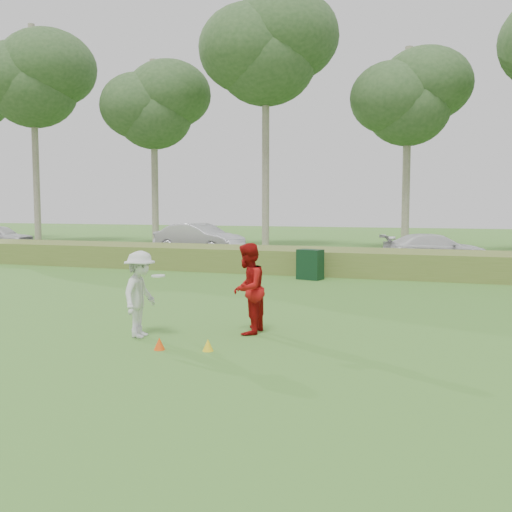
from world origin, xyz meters
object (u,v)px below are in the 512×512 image
at_px(player_white, 140,294).
at_px(car_right, 435,249).
at_px(cone_orange, 159,344).
at_px(cone_yellow, 208,345).
at_px(utility_cabinet, 310,264).
at_px(car_mid, 199,239).
at_px(player_red, 248,289).

bearing_deg(player_white, car_right, -23.48).
height_order(cone_orange, car_right, car_right).
xyz_separation_m(cone_orange, cone_yellow, (0.85, 0.20, -0.00)).
relative_size(utility_cabinet, car_mid, 0.21).
height_order(utility_cabinet, car_mid, car_mid).
height_order(player_red, cone_yellow, player_red).
xyz_separation_m(player_red, utility_cabinet, (-0.85, 8.68, -0.39)).
height_order(cone_yellow, car_right, car_right).
bearing_deg(cone_yellow, player_red, 82.89).
bearing_deg(utility_cabinet, player_white, -81.58).
height_order(player_red, cone_orange, player_red).
bearing_deg(player_white, utility_cabinet, -12.13).
bearing_deg(car_right, utility_cabinet, 126.38).
relative_size(player_red, car_mid, 0.37).
height_order(cone_orange, cone_yellow, cone_orange).
xyz_separation_m(utility_cabinet, car_right, (3.96, 6.26, 0.19)).
relative_size(player_white, player_red, 0.93).
bearing_deg(utility_cabinet, car_mid, 150.49).
bearing_deg(car_mid, car_right, -82.03).
distance_m(player_red, cone_orange, 2.18).
bearing_deg(cone_orange, car_right, 76.01).
distance_m(cone_yellow, utility_cabinet, 10.24).
xyz_separation_m(cone_yellow, car_mid, (-8.31, 17.60, 0.76)).
relative_size(player_red, utility_cabinet, 1.74).
distance_m(player_red, car_right, 15.26).
xyz_separation_m(player_red, car_mid, (-8.50, 16.06, -0.04)).
xyz_separation_m(player_red, cone_yellow, (-0.19, -1.53, -0.80)).
xyz_separation_m(cone_orange, car_mid, (-7.46, 17.80, 0.75)).
distance_m(player_red, cone_yellow, 1.74).
bearing_deg(cone_yellow, cone_orange, -166.57).
bearing_deg(player_red, cone_orange, -32.21).
distance_m(cone_orange, cone_yellow, 0.88).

